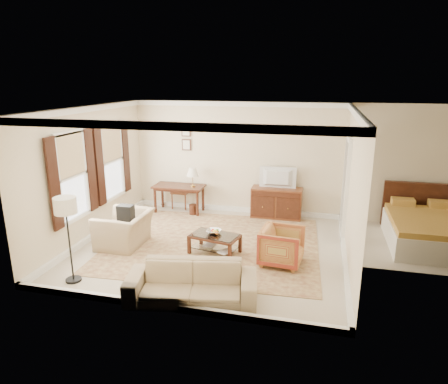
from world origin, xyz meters
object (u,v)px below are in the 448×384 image
at_px(sideboard, 276,203).
at_px(sofa, 191,277).
at_px(coffee_table, 215,239).
at_px(striped_armchair, 282,244).
at_px(writing_desk, 179,190).
at_px(tv, 278,171).
at_px(club_armchair, 124,224).

xyz_separation_m(sideboard, sofa, (-0.86, -4.31, 0.01)).
height_order(coffee_table, striped_armchair, striped_armchair).
height_order(writing_desk, tv, tv).
bearing_deg(sofa, club_armchair, 129.17).
bearing_deg(sideboard, sofa, -101.22).
bearing_deg(coffee_table, writing_desk, 124.56).
relative_size(writing_desk, coffee_table, 1.25).
distance_m(tv, striped_armchair, 2.79).
distance_m(writing_desk, sideboard, 2.59).
height_order(striped_armchair, sofa, sofa).
xyz_separation_m(writing_desk, club_armchair, (-0.36, -2.39, -0.13)).
height_order(tv, striped_armchair, tv).
bearing_deg(tv, striped_armchair, 98.86).
xyz_separation_m(coffee_table, sofa, (0.10, -1.81, 0.09)).
height_order(striped_armchair, club_armchair, club_armchair).
relative_size(coffee_table, striped_armchair, 1.33).
bearing_deg(club_armchair, writing_desk, 171.58).
relative_size(sideboard, coffee_table, 1.19).
height_order(club_armchair, sofa, club_armchair).
xyz_separation_m(club_armchair, sofa, (2.08, -1.76, -0.08)).
height_order(tv, coffee_table, tv).
xyz_separation_m(writing_desk, striped_armchair, (2.98, -2.49, -0.22)).
relative_size(tv, club_armchair, 0.79).
relative_size(writing_desk, striped_armchair, 1.66).
bearing_deg(club_armchair, sideboard, 131.22).
bearing_deg(sofa, sideboard, 68.17).
bearing_deg(writing_desk, sofa, -67.55).
xyz_separation_m(tv, club_armchair, (-2.93, -2.53, -0.73)).
height_order(sideboard, striped_armchair, striped_armchair).
distance_m(tv, club_armchair, 3.94).
height_order(writing_desk, striped_armchair, striped_armchair).
distance_m(club_armchair, sofa, 2.72).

